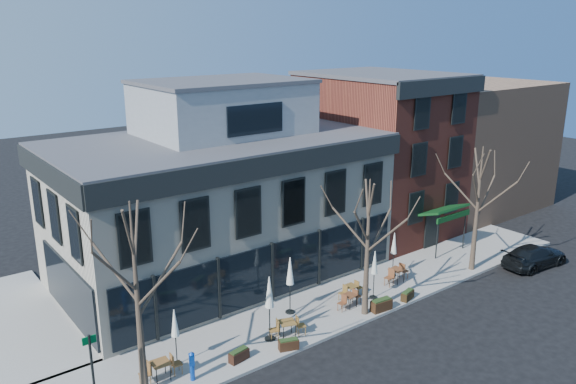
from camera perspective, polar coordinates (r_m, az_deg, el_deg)
ground at (r=30.24m, az=-1.69°, el=-11.32°), size 120.00×120.00×0.00m
sidewalk_front at (r=30.59m, az=5.76°, el=-10.90°), size 33.50×4.70×0.15m
sidewalk_side at (r=31.37m, az=-25.98°, el=-11.85°), size 4.50×12.00×0.15m
corner_building at (r=32.47m, az=-6.90°, el=-0.48°), size 18.39×10.39×11.10m
red_brick_building at (r=40.09m, az=9.21°, el=3.97°), size 8.20×11.78×11.18m
bg_building at (r=48.45m, az=16.49°, el=4.83°), size 12.00×12.00×10.00m
tree_corner at (r=22.16m, az=-15.02°, el=-10.38°), size 3.93×3.98×7.92m
tree_mid at (r=27.78m, az=8.10°, el=-5.45°), size 3.50×3.55×7.04m
tree_right at (r=34.41m, az=18.70°, el=-1.50°), size 3.72×3.77×7.48m
sign_pole at (r=22.41m, az=-19.23°, el=-16.83°), size 0.50×0.10×3.40m
parked_sedan at (r=37.61m, az=23.77°, el=-5.96°), size 4.82×2.35×1.35m
call_box at (r=24.16m, az=-9.72°, el=-16.93°), size 0.27×0.26×1.31m
cafe_set_0 at (r=24.55m, az=-12.80°, el=-17.09°), size 1.84×0.78×0.96m
cafe_set_2 at (r=26.83m, az=-0.05°, el=-13.58°), size 1.84×1.02×0.94m
cafe_set_3 at (r=29.61m, az=6.27°, el=-10.78°), size 1.62×0.70×0.84m
cafe_set_4 at (r=30.59m, az=6.40°, el=-9.86°), size 1.59×0.65×0.84m
cafe_set_5 at (r=32.68m, az=10.97°, el=-8.17°), size 1.89×0.82×0.98m
umbrella_0 at (r=24.68m, az=-11.42°, el=-13.20°), size 0.41×0.41×2.59m
umbrella_1 at (r=25.81m, az=-1.90°, el=-10.47°), size 0.51×0.51×3.16m
umbrella_2 at (r=28.17m, az=0.21°, el=-8.32°), size 0.48×0.48×3.01m
umbrella_3 at (r=30.09m, az=8.79°, el=-7.34°), size 0.43×0.43×2.69m
umbrella_4 at (r=32.92m, az=10.72°, el=-5.38°), size 0.43×0.43×2.66m
planter_0 at (r=25.35m, az=-5.01°, el=-16.18°), size 0.98×0.53×0.52m
planter_1 at (r=26.02m, az=0.07°, el=-15.21°), size 0.97×0.65×0.51m
planter_2 at (r=29.54m, az=9.46°, el=-11.23°), size 1.18×0.58×0.64m
planter_3 at (r=30.94m, az=12.05°, el=-10.20°), size 0.96×0.58×0.51m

